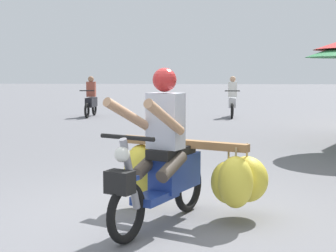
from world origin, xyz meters
The scene contains 4 objects.
ground_plane centered at (0.00, 0.00, 0.00)m, with size 120.00×120.00×0.00m, color slate.
motorbike_main_loaded centered at (0.37, 0.05, 0.53)m, with size 1.72×1.71×1.58m.
motorbike_distant_ahead_left centered at (-3.40, 11.95, 0.57)m, with size 0.50×1.62×1.40m.
motorbike_distant_ahead_right centered at (1.47, 12.13, 0.57)m, with size 0.50×1.62×1.40m.
Camera 1 is at (0.53, -5.05, 1.54)m, focal length 53.38 mm.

